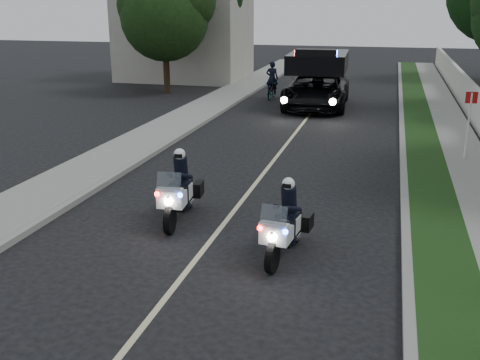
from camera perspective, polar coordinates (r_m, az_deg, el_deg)
The scene contains 16 objects.
ground at distance 12.16m, azimuth -3.29°, elevation -6.53°, with size 120.00×120.00×0.00m, color black.
curb_right at distance 21.12m, azimuth 16.08°, elevation 3.43°, with size 0.20×60.00×0.15m, color gray.
grass_verge at distance 21.15m, azimuth 17.97°, elevation 3.28°, with size 1.20×60.00×0.16m, color #193814.
sidewalk_right at distance 21.27m, azimuth 21.46°, elevation 3.00°, with size 1.40×60.00×0.16m, color gray.
curb_left at distance 22.45m, azimuth -5.35°, elevation 4.84°, with size 0.20×60.00×0.15m, color gray.
sidewalk_left at distance 22.84m, azimuth -7.95°, elevation 4.97°, with size 2.00×60.00×0.16m, color gray.
building_far at distance 39.00m, azimuth -5.61°, elevation 15.22°, with size 8.00×6.00×7.00m, color #A8A396.
lane_marking at distance 21.42m, azimuth 5.04°, elevation 4.04°, with size 0.12×50.00×0.01m, color #BFB78C.
police_moto_left at distance 13.58m, azimuth -6.06°, elevation -3.99°, with size 0.71×2.02×1.72m, color silver, non-canonical shape.
police_moto_right at distance 11.70m, azimuth 4.53°, elevation -7.58°, with size 0.67×1.92×1.63m, color silver, non-canonical shape.
police_suv at distance 28.51m, azimuth 7.67°, elevation 7.29°, with size 2.96×6.38×3.10m, color black.
bicycle at distance 30.92m, azimuth 3.22°, elevation 8.20°, with size 0.62×1.78×0.93m, color black.
cyclist at distance 30.92m, azimuth 3.22°, elevation 8.20°, with size 0.64×0.43×1.79m, color black.
sign_post at distance 19.66m, azimuth 21.63°, elevation 1.63°, with size 0.37×0.37×2.37m, color #A90C14, non-canonical shape.
tree_left_near at distance 33.16m, azimuth -7.34°, elevation 8.71°, with size 4.94×4.94×8.24m, color #183612, non-canonical shape.
tree_left_far at distance 38.30m, azimuth -4.57°, elevation 9.95°, with size 6.59×6.59×10.98m, color black, non-canonical shape.
Camera 1 is at (3.52, -10.55, 4.93)m, focal length 42.28 mm.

